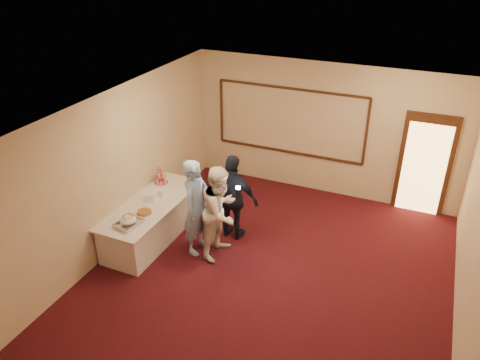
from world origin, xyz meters
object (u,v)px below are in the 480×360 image
object	(u,v)px
woman	(221,212)
guest	(233,198)
plate_stack_b	(164,192)
man	(197,207)
pavlova_tray	(128,221)
buffet_table	(153,220)
plate_stack_a	(151,197)
cupcake_stand	(161,176)
tart	(144,212)

from	to	relation	value
woman	guest	bearing A→B (deg)	6.70
plate_stack_b	woman	xyz separation A→B (m)	(1.37, -0.27, 0.05)
man	guest	world-z (taller)	man
pavlova_tray	woman	world-z (taller)	woman
woman	guest	world-z (taller)	woman
plate_stack_b	woman	bearing A→B (deg)	-11.26
woman	buffet_table	bearing A→B (deg)	98.84
plate_stack_a	woman	size ratio (longest dim) A/B	0.11
cupcake_stand	plate_stack_a	bearing A→B (deg)	-72.66
buffet_table	tart	world-z (taller)	tart
cupcake_stand	buffet_table	bearing A→B (deg)	-71.84
pavlova_tray	tart	bearing A→B (deg)	83.71
buffet_table	pavlova_tray	world-z (taller)	pavlova_tray
woman	man	bearing A→B (deg)	107.64
plate_stack_b	plate_stack_a	bearing A→B (deg)	-113.45
woman	guest	xyz separation A→B (m)	(-0.01, 0.57, -0.01)
plate_stack_a	woman	xyz separation A→B (m)	(1.48, -0.01, 0.04)
buffet_table	plate_stack_a	bearing A→B (deg)	115.19
plate_stack_b	guest	xyz separation A→B (m)	(1.36, 0.29, 0.03)
plate_stack_a	guest	xyz separation A→B (m)	(1.48, 0.56, 0.02)
plate_stack_a	tart	size ratio (longest dim) A/B	0.63
pavlova_tray	woman	distance (m)	1.64
pavlova_tray	man	xyz separation A→B (m)	(0.95, 0.78, 0.08)
buffet_table	plate_stack_b	distance (m)	0.58
man	woman	distance (m)	0.45
buffet_table	guest	distance (m)	1.65
pavlova_tray	plate_stack_a	xyz separation A→B (m)	(-0.09, 0.88, 0.00)
pavlova_tray	plate_stack_b	distance (m)	1.14
cupcake_stand	plate_stack_a	world-z (taller)	cupcake_stand
buffet_table	man	world-z (taller)	man
tart	man	world-z (taller)	man
pavlova_tray	guest	bearing A→B (deg)	46.08
cupcake_stand	tart	distance (m)	1.22
tart	woman	distance (m)	1.42
man	pavlova_tray	bearing A→B (deg)	132.49
tart	guest	bearing A→B (deg)	37.14
buffet_table	plate_stack_b	world-z (taller)	plate_stack_b
plate_stack_b	tart	bearing A→B (deg)	-88.17
plate_stack_a	cupcake_stand	bearing A→B (deg)	107.34
pavlova_tray	man	bearing A→B (deg)	39.34
plate_stack_a	guest	world-z (taller)	guest
cupcake_stand	tart	xyz separation A→B (m)	(0.36, -1.16, -0.12)
pavlova_tray	man	world-z (taller)	man
man	woman	bearing A→B (deg)	-75.10
tart	man	distance (m)	0.98
buffet_table	pavlova_tray	distance (m)	0.92
cupcake_stand	plate_stack_a	distance (m)	0.75
guest	cupcake_stand	bearing A→B (deg)	-1.16
buffet_table	woman	size ratio (longest dim) A/B	1.39
plate_stack_b	man	xyz separation A→B (m)	(0.93, -0.36, 0.09)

